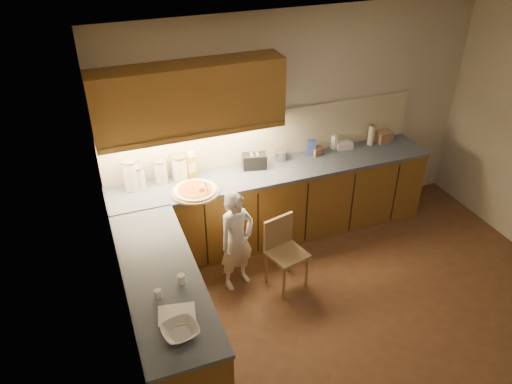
% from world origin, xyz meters
% --- Properties ---
extents(room, '(4.54, 4.50, 2.62)m').
position_xyz_m(room, '(0.00, 0.00, 1.68)').
color(room, '#54331D').
rests_on(room, ground).
extents(l_counter, '(3.77, 2.62, 0.92)m').
position_xyz_m(l_counter, '(-0.92, 1.25, 0.46)').
color(l_counter, brown).
rests_on(l_counter, ground).
extents(backsplash, '(3.75, 0.02, 0.58)m').
position_xyz_m(backsplash, '(-0.38, 1.99, 1.21)').
color(backsplash, beige).
rests_on(backsplash, l_counter).
extents(upper_cabinets, '(1.95, 0.36, 0.73)m').
position_xyz_m(upper_cabinets, '(-1.27, 1.82, 1.85)').
color(upper_cabinets, brown).
rests_on(upper_cabinets, ground).
extents(pizza_on_board, '(0.51, 0.51, 0.21)m').
position_xyz_m(pizza_on_board, '(-1.35, 1.53, 0.94)').
color(pizza_on_board, '#A88654').
rests_on(pizza_on_board, l_counter).
extents(child, '(0.48, 0.39, 1.13)m').
position_xyz_m(child, '(-1.07, 1.03, 0.57)').
color(child, white).
rests_on(child, ground).
extents(wooden_chair, '(0.43, 0.43, 0.79)m').
position_xyz_m(wooden_chair, '(-0.61, 0.88, 0.46)').
color(wooden_chair, '#A58557').
rests_on(wooden_chair, ground).
extents(mixing_bowl, '(0.30, 0.30, 0.06)m').
position_xyz_m(mixing_bowl, '(-1.95, -0.29, 0.95)').
color(mixing_bowl, silver).
rests_on(mixing_bowl, l_counter).
extents(canister_a, '(0.17, 0.17, 0.35)m').
position_xyz_m(canister_a, '(-1.95, 1.84, 1.09)').
color(canister_a, silver).
rests_on(canister_a, l_counter).
extents(canister_b, '(0.15, 0.15, 0.26)m').
position_xyz_m(canister_b, '(-1.88, 1.85, 1.05)').
color(canister_b, silver).
rests_on(canister_b, l_counter).
extents(canister_c, '(0.14, 0.14, 0.27)m').
position_xyz_m(canister_c, '(-1.63, 1.87, 1.06)').
color(canister_c, silver).
rests_on(canister_c, l_counter).
extents(canister_d, '(0.18, 0.18, 0.29)m').
position_xyz_m(canister_d, '(-1.43, 1.87, 1.07)').
color(canister_d, white).
rests_on(canister_d, l_counter).
extents(oil_jug, '(0.11, 0.09, 0.31)m').
position_xyz_m(oil_jug, '(-1.30, 1.86, 1.06)').
color(oil_jug, gold).
rests_on(oil_jug, l_counter).
extents(toaster, '(0.29, 0.21, 0.17)m').
position_xyz_m(toaster, '(-0.59, 1.81, 1.01)').
color(toaster, black).
rests_on(toaster, l_counter).
extents(steel_pot, '(0.15, 0.15, 0.12)m').
position_xyz_m(steel_pot, '(-0.24, 1.88, 0.98)').
color(steel_pot, '#A8A9AD').
rests_on(steel_pot, l_counter).
extents(blue_box, '(0.12, 0.10, 0.19)m').
position_xyz_m(blue_box, '(0.15, 1.86, 1.02)').
color(blue_box, '#33449B').
rests_on(blue_box, l_counter).
extents(card_box_a, '(0.15, 0.13, 0.10)m').
position_xyz_m(card_box_a, '(0.22, 1.85, 0.97)').
color(card_box_a, '#986E52').
rests_on(card_box_a, l_counter).
extents(white_bottle, '(0.08, 0.08, 0.18)m').
position_xyz_m(white_bottle, '(0.48, 1.91, 1.01)').
color(white_bottle, white).
rests_on(white_bottle, l_counter).
extents(flat_pack, '(0.21, 0.16, 0.08)m').
position_xyz_m(flat_pack, '(0.60, 1.89, 0.96)').
color(flat_pack, silver).
rests_on(flat_pack, l_counter).
extents(tall_jar, '(0.08, 0.08, 0.26)m').
position_xyz_m(tall_jar, '(0.96, 1.85, 1.05)').
color(tall_jar, silver).
rests_on(tall_jar, l_counter).
extents(card_box_b, '(0.19, 0.16, 0.15)m').
position_xyz_m(card_box_b, '(1.15, 1.86, 0.99)').
color(card_box_b, '#AA7F5B').
rests_on(card_box_b, l_counter).
extents(dough_cloth, '(0.31, 0.27, 0.02)m').
position_xyz_m(dough_cloth, '(-1.93, -0.11, 0.93)').
color(dough_cloth, white).
rests_on(dough_cloth, l_counter).
extents(spice_jar_a, '(0.07, 0.07, 0.07)m').
position_xyz_m(spice_jar_a, '(-2.03, 0.14, 0.96)').
color(spice_jar_a, silver).
rests_on(spice_jar_a, l_counter).
extents(spice_jar_b, '(0.06, 0.06, 0.08)m').
position_xyz_m(spice_jar_b, '(-1.82, 0.23, 0.96)').
color(spice_jar_b, white).
rests_on(spice_jar_b, l_counter).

